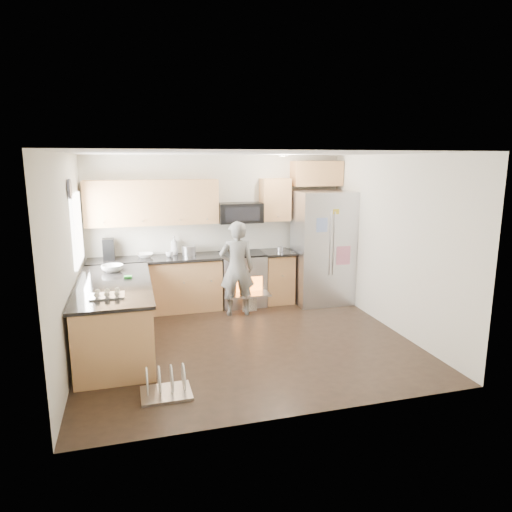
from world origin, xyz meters
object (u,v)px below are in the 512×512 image
object	(u,v)px
refrigerator	(323,248)
dish_rack	(166,387)
stove_range	(242,267)
person	(237,269)

from	to	relation	value
refrigerator	dish_rack	world-z (taller)	refrigerator
stove_range	person	bearing A→B (deg)	-111.79
stove_range	refrigerator	xyz separation A→B (m)	(1.42, -0.24, 0.32)
stove_range	refrigerator	size ratio (longest dim) A/B	0.90
dish_rack	person	bearing A→B (deg)	60.36
stove_range	refrigerator	distance (m)	1.48
refrigerator	person	bearing A→B (deg)	-168.91
person	dish_rack	xyz separation A→B (m)	(-1.36, -2.39, -0.69)
refrigerator	dish_rack	bearing A→B (deg)	-136.85
refrigerator	person	xyz separation A→B (m)	(-1.63, -0.28, -0.21)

